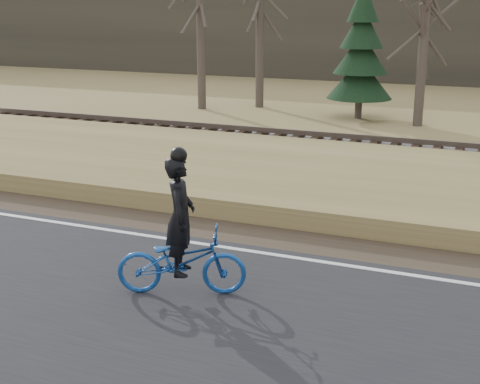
% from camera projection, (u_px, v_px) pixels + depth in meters
% --- Properties ---
extents(ground, '(120.00, 120.00, 0.00)m').
position_uv_depth(ground, '(447.00, 289.00, 11.01)').
color(ground, '#9C834F').
rests_on(ground, ground).
extents(road, '(120.00, 6.00, 0.06)m').
position_uv_depth(road, '(427.00, 360.00, 8.79)').
color(road, black).
rests_on(road, ground).
extents(edge_line, '(120.00, 0.12, 0.01)m').
position_uv_depth(edge_line, '(449.00, 281.00, 11.17)').
color(edge_line, silver).
rests_on(edge_line, road).
extents(shoulder, '(120.00, 1.60, 0.04)m').
position_uv_depth(shoulder, '(454.00, 262.00, 12.07)').
color(shoulder, '#473A2B').
rests_on(shoulder, ground).
extents(embankment, '(120.00, 5.00, 0.44)m').
position_uv_depth(embankment, '(468.00, 206.00, 14.68)').
color(embankment, '#9C834F').
rests_on(embankment, ground).
extents(ballast, '(120.00, 3.00, 0.45)m').
position_uv_depth(ballast, '(479.00, 168.00, 18.05)').
color(ballast, slate).
rests_on(ballast, ground).
extents(cyclist, '(2.17, 1.40, 2.39)m').
position_uv_depth(cyclist, '(181.00, 249.00, 10.52)').
color(cyclist, navy).
rests_on(cyclist, road).
extents(bare_tree_far_left, '(0.36, 0.36, 7.77)m').
position_uv_depth(bare_tree_far_left, '(201.00, 17.00, 28.24)').
color(bare_tree_far_left, '#4B4137').
rests_on(bare_tree_far_left, ground).
extents(bare_tree_left, '(0.36, 0.36, 6.95)m').
position_uv_depth(bare_tree_left, '(260.00, 27.00, 28.82)').
color(bare_tree_left, '#4B4137').
rests_on(bare_tree_left, ground).
extents(bare_tree_near_left, '(0.36, 0.36, 6.61)m').
position_uv_depth(bare_tree_near_left, '(424.00, 36.00, 24.40)').
color(bare_tree_near_left, '#4B4137').
rests_on(bare_tree_near_left, ground).
extents(conifer, '(2.60, 2.60, 5.34)m').
position_uv_depth(conifer, '(361.00, 55.00, 26.24)').
color(conifer, '#4B4137').
rests_on(conifer, ground).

